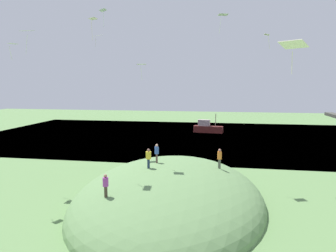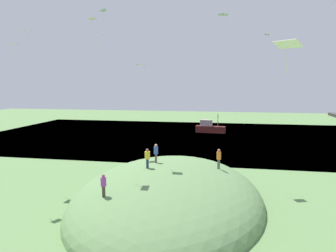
{
  "view_description": "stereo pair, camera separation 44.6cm",
  "coord_description": "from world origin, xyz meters",
  "px_view_note": "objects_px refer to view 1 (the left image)",
  "views": [
    {
      "loc": [
        35.43,
        6.86,
        10.03
      ],
      "look_at": [
        3.42,
        1.4,
        5.68
      ],
      "focal_mm": 33.49,
      "sensor_mm": 36.0,
      "label": 1
    },
    {
      "loc": [
        35.35,
        7.3,
        10.03
      ],
      "look_at": [
        3.42,
        1.4,
        5.68
      ],
      "focal_mm": 33.49,
      "sensor_mm": 36.0,
      "label": 2
    }
  ],
  "objects_px": {
    "kite_5": "(223,16)",
    "kite_9": "(27,32)",
    "kite_1": "(13,45)",
    "kite_10": "(93,20)",
    "kite_4": "(98,36)",
    "person_with_child": "(157,151)",
    "person_on_hilltop": "(148,156)",
    "person_near_shore": "(220,156)",
    "boat_on_lake": "(207,128)",
    "kite_0": "(103,11)",
    "kite_7": "(293,45)",
    "kite_6": "(141,65)",
    "kite_2": "(267,36)",
    "person_walking_path": "(106,183)"
  },
  "relations": [
    {
      "from": "person_near_shore",
      "to": "kite_9",
      "type": "bearing_deg",
      "value": -166.65
    },
    {
      "from": "person_near_shore",
      "to": "kite_0",
      "type": "height_order",
      "value": "kite_0"
    },
    {
      "from": "boat_on_lake",
      "to": "kite_10",
      "type": "xyz_separation_m",
      "value": [
        40.55,
        -7.46,
        14.09
      ]
    },
    {
      "from": "boat_on_lake",
      "to": "person_near_shore",
      "type": "relative_size",
      "value": 3.5
    },
    {
      "from": "kite_4",
      "to": "kite_9",
      "type": "distance_m",
      "value": 8.58
    },
    {
      "from": "person_near_shore",
      "to": "kite_6",
      "type": "xyz_separation_m",
      "value": [
        1.04,
        -6.77,
        7.92
      ]
    },
    {
      "from": "person_near_shore",
      "to": "kite_10",
      "type": "height_order",
      "value": "kite_10"
    },
    {
      "from": "person_near_shore",
      "to": "kite_1",
      "type": "distance_m",
      "value": 19.93
    },
    {
      "from": "boat_on_lake",
      "to": "person_near_shore",
      "type": "height_order",
      "value": "person_near_shore"
    },
    {
      "from": "kite_5",
      "to": "kite_6",
      "type": "bearing_deg",
      "value": -46.98
    },
    {
      "from": "person_on_hilltop",
      "to": "kite_7",
      "type": "distance_m",
      "value": 15.66
    },
    {
      "from": "person_with_child",
      "to": "person_on_hilltop",
      "type": "bearing_deg",
      "value": 1.03
    },
    {
      "from": "kite_4",
      "to": "kite_6",
      "type": "height_order",
      "value": "kite_4"
    },
    {
      "from": "kite_10",
      "to": "person_on_hilltop",
      "type": "bearing_deg",
      "value": 97.5
    },
    {
      "from": "kite_4",
      "to": "kite_9",
      "type": "bearing_deg",
      "value": -29.3
    },
    {
      "from": "person_walking_path",
      "to": "kite_2",
      "type": "bearing_deg",
      "value": 154.65
    },
    {
      "from": "person_walking_path",
      "to": "kite_5",
      "type": "relative_size",
      "value": 0.87
    },
    {
      "from": "person_on_hilltop",
      "to": "kite_2",
      "type": "xyz_separation_m",
      "value": [
        -7.9,
        10.2,
        10.7
      ]
    },
    {
      "from": "kite_2",
      "to": "kite_6",
      "type": "distance_m",
      "value": 13.21
    },
    {
      "from": "kite_6",
      "to": "kite_10",
      "type": "relative_size",
      "value": 0.81
    },
    {
      "from": "kite_5",
      "to": "kite_6",
      "type": "height_order",
      "value": "kite_5"
    },
    {
      "from": "person_with_child",
      "to": "kite_5",
      "type": "distance_m",
      "value": 15.04
    },
    {
      "from": "person_on_hilltop",
      "to": "kite_10",
      "type": "height_order",
      "value": "kite_10"
    },
    {
      "from": "kite_6",
      "to": "kite_7",
      "type": "xyz_separation_m",
      "value": [
        11.81,
        9.84,
        0.07
      ]
    },
    {
      "from": "kite_0",
      "to": "kite_4",
      "type": "distance_m",
      "value": 5.19
    },
    {
      "from": "person_on_hilltop",
      "to": "kite_0",
      "type": "distance_m",
      "value": 16.17
    },
    {
      "from": "person_on_hilltop",
      "to": "kite_5",
      "type": "relative_size",
      "value": 0.89
    },
    {
      "from": "kite_2",
      "to": "kite_4",
      "type": "distance_m",
      "value": 19.04
    },
    {
      "from": "kite_7",
      "to": "kite_10",
      "type": "relative_size",
      "value": 0.82
    },
    {
      "from": "person_walking_path",
      "to": "kite_10",
      "type": "bearing_deg",
      "value": -134.46
    },
    {
      "from": "boat_on_lake",
      "to": "kite_9",
      "type": "distance_m",
      "value": 42.28
    },
    {
      "from": "kite_5",
      "to": "kite_10",
      "type": "bearing_deg",
      "value": -50.61
    },
    {
      "from": "person_near_shore",
      "to": "kite_1",
      "type": "xyz_separation_m",
      "value": [
        3.37,
        -17.17,
        9.56
      ]
    },
    {
      "from": "kite_4",
      "to": "kite_9",
      "type": "relative_size",
      "value": 0.61
    },
    {
      "from": "kite_0",
      "to": "person_walking_path",
      "type": "bearing_deg",
      "value": 20.33
    },
    {
      "from": "person_on_hilltop",
      "to": "kite_4",
      "type": "height_order",
      "value": "kite_4"
    },
    {
      "from": "kite_1",
      "to": "kite_10",
      "type": "bearing_deg",
      "value": 92.41
    },
    {
      "from": "boat_on_lake",
      "to": "kite_0",
      "type": "xyz_separation_m",
      "value": [
        33.33,
        -9.36,
        16.44
      ]
    },
    {
      "from": "kite_5",
      "to": "kite_9",
      "type": "xyz_separation_m",
      "value": [
        4.34,
        -18.64,
        -1.74
      ]
    },
    {
      "from": "kite_2",
      "to": "kite_7",
      "type": "relative_size",
      "value": 1.05
    },
    {
      "from": "boat_on_lake",
      "to": "person_on_hilltop",
      "type": "relative_size",
      "value": 3.72
    },
    {
      "from": "person_walking_path",
      "to": "boat_on_lake",
      "type": "bearing_deg",
      "value": -169.05
    },
    {
      "from": "boat_on_lake",
      "to": "kite_9",
      "type": "height_order",
      "value": "kite_9"
    },
    {
      "from": "kite_2",
      "to": "kite_4",
      "type": "bearing_deg",
      "value": -99.09
    },
    {
      "from": "person_walking_path",
      "to": "kite_0",
      "type": "xyz_separation_m",
      "value": [
        -11.83,
        -4.38,
        14.13
      ]
    },
    {
      "from": "person_on_hilltop",
      "to": "kite_9",
      "type": "xyz_separation_m",
      "value": [
        -3.44,
        -12.78,
        10.99
      ]
    },
    {
      "from": "kite_6",
      "to": "kite_10",
      "type": "xyz_separation_m",
      "value": [
        2.03,
        -3.4,
        3.43
      ]
    },
    {
      "from": "boat_on_lake",
      "to": "person_with_child",
      "type": "height_order",
      "value": "person_with_child"
    },
    {
      "from": "person_with_child",
      "to": "kite_1",
      "type": "xyz_separation_m",
      "value": [
        2.72,
        -11.62,
        9.16
      ]
    },
    {
      "from": "person_on_hilltop",
      "to": "kite_9",
      "type": "relative_size",
      "value": 0.72
    }
  ]
}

